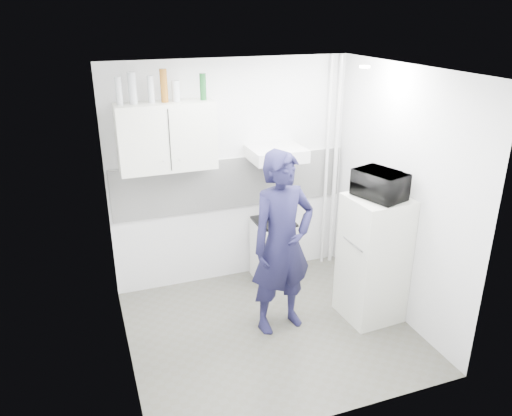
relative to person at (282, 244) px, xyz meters
name	(u,v)px	position (x,y,z in m)	size (l,w,h in m)	color
floor	(270,330)	(-0.14, -0.06, -0.94)	(2.80, 2.80, 0.00)	#54544B
ceiling	(274,70)	(-0.14, -0.06, 1.66)	(2.80, 2.80, 0.00)	white
wall_back	(232,175)	(-0.14, 1.19, 0.36)	(2.80, 2.80, 0.00)	white
wall_left	(118,235)	(-1.54, -0.06, 0.36)	(2.60, 2.60, 0.00)	white
wall_right	(399,196)	(1.26, -0.06, 0.36)	(2.60, 2.60, 0.00)	white
person	(282,244)	(0.00, 0.00, 0.00)	(0.68, 0.45, 1.88)	#181737
stove	(273,251)	(0.29, 0.94, -0.57)	(0.46, 0.46, 0.74)	silver
fridge	(373,259)	(0.96, -0.15, -0.26)	(0.56, 0.56, 1.35)	white
stove_top	(274,222)	(0.29, 0.94, -0.19)	(0.44, 0.44, 0.03)	black
saucepan	(280,215)	(0.37, 0.95, -0.12)	(0.19, 0.19, 0.10)	silver
microwave	(380,185)	(0.96, -0.15, 0.55)	(0.33, 0.49, 0.27)	black
bottle_a	(119,91)	(-1.32, 1.01, 1.40)	(0.06, 0.06, 0.27)	#B2B7BC
bottle_b	(132,88)	(-1.19, 1.01, 1.42)	(0.08, 0.08, 0.31)	#B2B7BC
bottle_c	(151,90)	(-1.01, 1.01, 1.39)	(0.06, 0.06, 0.26)	#B2B7BC
bottle_d	(164,86)	(-0.88, 1.01, 1.43)	(0.07, 0.07, 0.33)	brown
canister_a	(176,91)	(-0.76, 1.01, 1.37)	(0.08, 0.08, 0.21)	#B2B7BC
bottle_e	(203,87)	(-0.48, 1.01, 1.40)	(0.07, 0.07, 0.27)	#144C1E
upper_cabinet	(166,136)	(-0.89, 1.01, 0.91)	(1.00, 0.35, 0.70)	white
range_hood	(276,154)	(0.31, 0.94, 0.63)	(0.60, 0.50, 0.14)	silver
backsplash	(232,183)	(-0.14, 1.17, 0.26)	(2.74, 0.03, 0.60)	white
pipe_a	(335,165)	(1.16, 1.11, 0.36)	(0.05, 0.05, 2.60)	silver
pipe_b	(327,166)	(1.04, 1.11, 0.36)	(0.04, 0.04, 2.60)	silver
ceiling_spot_fixture	(365,67)	(0.86, 0.14, 1.63)	(0.10, 0.10, 0.02)	white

